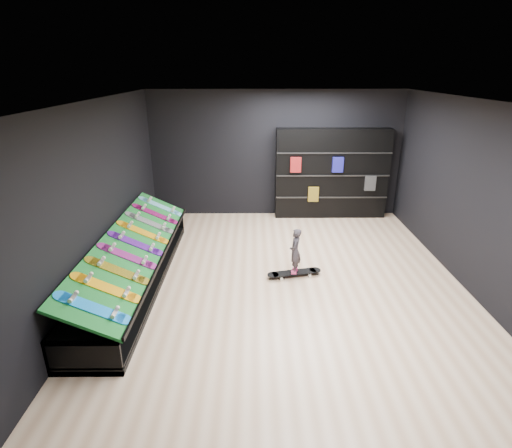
{
  "coord_description": "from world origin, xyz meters",
  "views": [
    {
      "loc": [
        -0.55,
        -6.03,
        3.44
      ],
      "look_at": [
        -0.5,
        0.2,
        1.0
      ],
      "focal_mm": 28.0,
      "sensor_mm": 36.0,
      "label": 1
    }
  ],
  "objects_px": {
    "display_rack": "(135,270)",
    "back_shelving": "(331,174)",
    "floor_skateboard": "(294,274)",
    "child": "(295,259)"
  },
  "relations": [
    {
      "from": "display_rack",
      "to": "back_shelving",
      "type": "xyz_separation_m",
      "value": [
        3.89,
        3.32,
        0.82
      ]
    },
    {
      "from": "display_rack",
      "to": "floor_skateboard",
      "type": "distance_m",
      "value": 2.74
    },
    {
      "from": "floor_skateboard",
      "to": "child",
      "type": "xyz_separation_m",
      "value": [
        -0.0,
        0.0,
        0.28
      ]
    },
    {
      "from": "back_shelving",
      "to": "child",
      "type": "height_order",
      "value": "back_shelving"
    },
    {
      "from": "display_rack",
      "to": "floor_skateboard",
      "type": "bearing_deg",
      "value": 4.24
    },
    {
      "from": "display_rack",
      "to": "back_shelving",
      "type": "distance_m",
      "value": 5.18
    },
    {
      "from": "back_shelving",
      "to": "child",
      "type": "relative_size",
      "value": 5.48
    },
    {
      "from": "back_shelving",
      "to": "floor_skateboard",
      "type": "bearing_deg",
      "value": -110.44
    },
    {
      "from": "display_rack",
      "to": "child",
      "type": "height_order",
      "value": "child"
    },
    {
      "from": "back_shelving",
      "to": "display_rack",
      "type": "bearing_deg",
      "value": -139.51
    }
  ]
}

